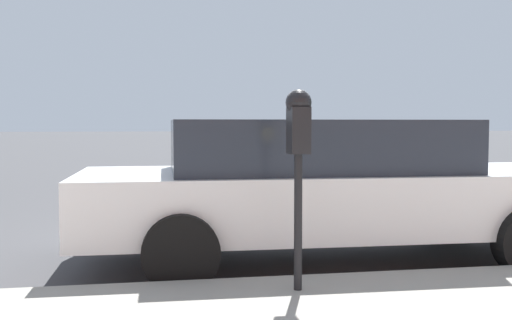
# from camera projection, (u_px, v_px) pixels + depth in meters

# --- Properties ---
(ground_plane) EXTENTS (220.00, 220.00, 0.00)m
(ground_plane) POSITION_uv_depth(u_px,v_px,m) (282.00, 239.00, 7.08)
(ground_plane) COLOR #424244
(parking_meter) EXTENTS (0.21, 0.19, 1.47)m
(parking_meter) POSITION_uv_depth(u_px,v_px,m) (298.00, 138.00, 4.35)
(parking_meter) COLOR black
(parking_meter) RESTS_ON sidewalk
(car_white) EXTENTS (2.14, 5.03, 1.40)m
(car_white) POSITION_uv_depth(u_px,v_px,m) (328.00, 185.00, 5.97)
(car_white) COLOR silver
(car_white) RESTS_ON ground_plane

